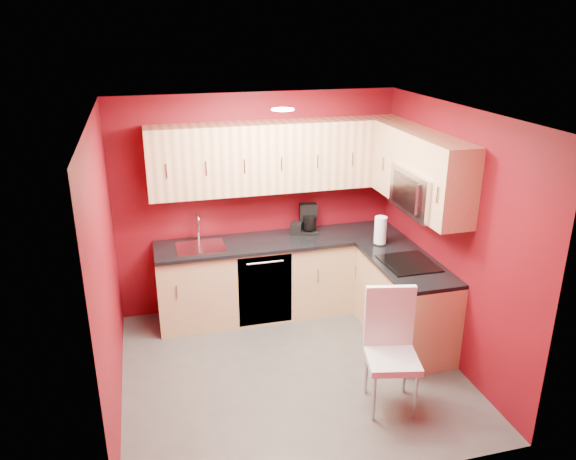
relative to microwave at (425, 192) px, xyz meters
name	(u,v)px	position (x,y,z in m)	size (l,w,h in m)	color
floor	(291,370)	(-1.39, -0.20, -1.66)	(3.20, 3.20, 0.00)	#4D4B48
ceiling	(292,113)	(-1.39, -0.20, 0.84)	(3.20, 3.20, 0.00)	white
wall_back	(257,203)	(-1.39, 1.30, -0.41)	(3.20, 3.20, 0.00)	maroon
wall_front	(351,338)	(-1.39, -1.70, -0.41)	(3.20, 3.20, 0.00)	maroon
wall_left	(106,272)	(-2.99, -0.20, -0.41)	(3.00, 3.00, 0.00)	maroon
wall_right	(450,236)	(0.21, -0.20, -0.41)	(3.00, 3.00, 0.00)	maroon
base_cabinets_back	(281,277)	(-1.19, 1.00, -1.22)	(2.80, 0.60, 0.87)	tan
base_cabinets_right	(405,303)	(-0.09, 0.05, -1.22)	(0.60, 1.30, 0.87)	tan
countertop_back	(281,241)	(-1.19, 0.99, -0.77)	(2.80, 0.63, 0.04)	black
countertop_right	(407,264)	(-0.11, 0.04, -0.77)	(0.63, 1.27, 0.04)	black
upper_cabinets_back	(277,156)	(-1.19, 1.13, 0.17)	(2.80, 0.35, 0.75)	#EBB985
upper_cabinets_right	(418,163)	(0.03, 0.24, 0.23)	(0.35, 1.55, 0.75)	#EBB985
microwave	(425,192)	(0.00, 0.00, 0.00)	(0.42, 0.76, 0.42)	silver
cooktop	(408,263)	(-0.11, 0.00, -0.74)	(0.50, 0.55, 0.01)	black
sink	(200,243)	(-2.09, 1.00, -0.72)	(0.52, 0.42, 0.35)	silver
dishwasher_front	(265,290)	(-1.44, 0.71, -1.22)	(0.60, 0.02, 0.82)	black
downlight	(283,109)	(-1.39, 0.10, 0.82)	(0.20, 0.20, 0.01)	white
coffee_maker	(309,219)	(-0.83, 1.11, -0.59)	(0.20, 0.26, 0.33)	black
napkin_holder	(296,229)	(-0.99, 1.10, -0.68)	(0.12, 0.12, 0.13)	black
paper_towel	(380,230)	(-0.18, 0.58, -0.59)	(0.18, 0.18, 0.31)	white
dining_chair	(392,353)	(-0.69, -0.94, -1.12)	(0.44, 0.46, 1.08)	silver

